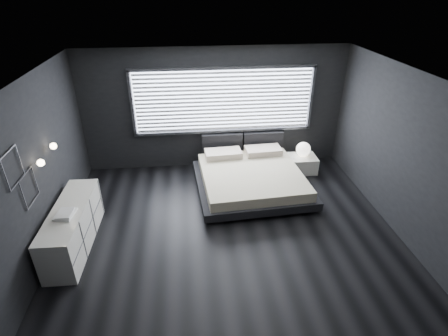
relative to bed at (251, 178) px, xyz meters
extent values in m
plane|color=black|center=(-0.65, -1.46, -0.28)|extent=(6.00, 6.00, 0.00)
plane|color=white|center=(-0.65, -1.46, 2.52)|extent=(6.00, 6.00, 0.00)
cube|color=black|center=(-0.65, 1.29, 1.12)|extent=(6.00, 0.04, 2.80)
cube|color=black|center=(-0.65, -4.21, 1.12)|extent=(6.00, 0.04, 2.80)
cube|color=black|center=(-3.65, -1.46, 1.12)|extent=(0.04, 5.50, 2.80)
cube|color=black|center=(2.35, -1.46, 1.12)|extent=(0.04, 5.50, 2.80)
cube|color=white|center=(-0.45, 1.27, 1.33)|extent=(4.00, 0.02, 1.38)
cube|color=#47474C|center=(-2.49, 1.24, 1.33)|extent=(0.06, 0.08, 1.48)
cube|color=#47474C|center=(1.59, 1.24, 1.33)|extent=(0.06, 0.08, 1.48)
cube|color=#47474C|center=(-0.45, 1.24, 2.06)|extent=(4.14, 0.08, 0.06)
cube|color=#47474C|center=(-0.45, 1.24, 0.60)|extent=(4.14, 0.08, 0.06)
cube|color=silver|center=(-0.45, 1.21, 1.33)|extent=(3.94, 0.03, 1.32)
cube|color=black|center=(-0.50, 1.18, 0.29)|extent=(0.96, 0.16, 0.52)
cube|color=black|center=(0.50, 1.18, 0.29)|extent=(0.96, 0.16, 0.52)
cylinder|color=silver|center=(-3.60, -1.41, 1.32)|extent=(0.10, 0.02, 0.02)
sphere|color=#FFE5B7|center=(-3.53, -1.41, 1.32)|extent=(0.11, 0.11, 0.11)
cylinder|color=silver|center=(-3.60, -0.81, 1.32)|extent=(0.10, 0.02, 0.02)
sphere|color=#FFE5B7|center=(-3.53, -0.81, 1.32)|extent=(0.11, 0.11, 0.11)
cube|color=#47474C|center=(-3.63, -2.01, 1.80)|extent=(0.01, 0.46, 0.02)
cube|color=#47474C|center=(-3.63, -2.01, 1.34)|extent=(0.01, 0.46, 0.02)
cube|color=#47474C|center=(-3.63, -1.78, 1.57)|extent=(0.01, 0.02, 0.46)
cube|color=#47474C|center=(-3.63, -2.24, 1.57)|extent=(0.01, 0.02, 0.46)
cube|color=#47474C|center=(-3.63, -1.76, 1.33)|extent=(0.01, 0.46, 0.02)
cube|color=#47474C|center=(-3.63, -1.76, 0.87)|extent=(0.01, 0.46, 0.02)
cube|color=#47474C|center=(-3.63, -1.53, 1.10)|extent=(0.01, 0.02, 0.46)
cube|color=#47474C|center=(-3.63, -1.99, 1.10)|extent=(0.01, 0.02, 0.46)
cube|color=black|center=(-0.94, -0.99, -0.24)|extent=(0.13, 0.13, 0.08)
cube|color=black|center=(1.05, -0.87, -0.24)|extent=(0.13, 0.13, 0.08)
cube|color=black|center=(-1.05, 0.78, -0.24)|extent=(0.13, 0.13, 0.08)
cube|color=black|center=(0.94, 0.91, -0.24)|extent=(0.13, 0.13, 0.08)
cube|color=black|center=(0.00, -0.04, -0.11)|extent=(2.44, 2.34, 0.17)
cube|color=beige|center=(0.00, -0.04, 0.08)|extent=(2.18, 2.18, 0.21)
cube|color=beige|center=(-0.52, 0.74, 0.25)|extent=(0.84, 0.49, 0.14)
cube|color=beige|center=(0.42, 0.80, 0.25)|extent=(0.84, 0.49, 0.14)
cube|color=white|center=(1.34, 0.68, -0.09)|extent=(0.66, 0.55, 0.38)
sphere|color=white|center=(1.36, 0.73, 0.27)|extent=(0.33, 0.33, 0.33)
cube|color=white|center=(-3.30, -1.43, 0.10)|extent=(0.57, 1.90, 0.75)
cube|color=#47474C|center=(-3.03, -1.44, 0.10)|extent=(0.05, 1.86, 0.73)
cube|color=white|center=(-3.29, -1.62, 0.50)|extent=(0.31, 0.38, 0.04)
cube|color=white|center=(-3.28, -1.64, 0.53)|extent=(0.23, 0.31, 0.03)
camera|label=1|loc=(-1.29, -6.35, 3.79)|focal=28.00mm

